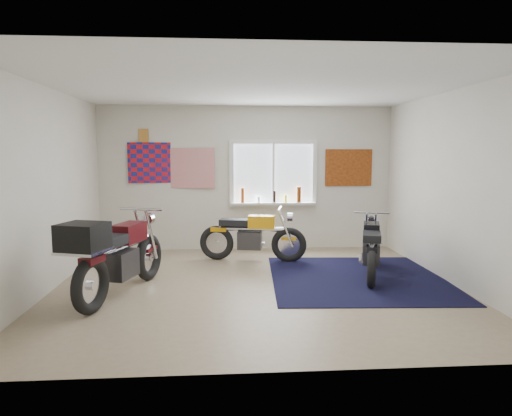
{
  "coord_description": "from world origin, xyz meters",
  "views": [
    {
      "loc": [
        -0.44,
        -6.12,
        1.84
      ],
      "look_at": [
        0.02,
        0.4,
        1.04
      ],
      "focal_mm": 32.0,
      "sensor_mm": 36.0,
      "label": 1
    }
  ],
  "objects": [
    {
      "name": "ground",
      "position": [
        0.0,
        0.0,
        0.0
      ],
      "size": [
        5.5,
        5.5,
        0.0
      ],
      "primitive_type": "plane",
      "color": "#9E896B",
      "rests_on": "ground"
    },
    {
      "name": "room_shell",
      "position": [
        0.0,
        0.0,
        1.64
      ],
      "size": [
        5.5,
        5.5,
        5.5
      ],
      "color": "white",
      "rests_on": "ground"
    },
    {
      "name": "navy_rug",
      "position": [
        1.51,
        0.28,
        0.01
      ],
      "size": [
        2.65,
        2.74,
        0.01
      ],
      "primitive_type": "cube",
      "rotation": [
        0.0,
        0.0,
        -0.06
      ],
      "color": "black",
      "rests_on": "ground"
    },
    {
      "name": "window_assembly",
      "position": [
        0.5,
        2.47,
        1.37
      ],
      "size": [
        1.66,
        0.17,
        1.26
      ],
      "color": "white",
      "rests_on": "room_shell"
    },
    {
      "name": "oil_bottles",
      "position": [
        0.56,
        2.4,
        1.03
      ],
      "size": [
        1.15,
        0.09,
        0.3
      ],
      "color": "#964115",
      "rests_on": "window_assembly"
    },
    {
      "name": "flag_display",
      "position": [
        -1.9,
        2.48,
        2.15
      ],
      "size": [
        1.6,
        0.1,
        1.17
      ],
      "color": "red",
      "rests_on": "room_shell"
    },
    {
      "name": "triumph_poster",
      "position": [
        1.95,
        2.48,
        1.55
      ],
      "size": [
        0.9,
        0.03,
        0.7
      ],
      "primitive_type": "cube",
      "color": "#A54C14",
      "rests_on": "room_shell"
    },
    {
      "name": "yellow_triumph",
      "position": [
        0.03,
        1.5,
        0.41
      ],
      "size": [
        1.82,
        0.62,
        0.93
      ],
      "rotation": [
        0.0,
        0.0,
        -0.21
      ],
      "color": "black",
      "rests_on": "ground"
    },
    {
      "name": "black_chrome_bike",
      "position": [
        1.75,
        0.42,
        0.4
      ],
      "size": [
        0.72,
        1.74,
        0.92
      ],
      "rotation": [
        0.0,
        0.0,
        1.27
      ],
      "color": "black",
      "rests_on": "navy_rug"
    },
    {
      "name": "maroon_tourer",
      "position": [
        -1.8,
        -0.41,
        0.56
      ],
      "size": [
        1.01,
        2.1,
        1.08
      ],
      "rotation": [
        0.0,
        0.0,
        1.27
      ],
      "color": "black",
      "rests_on": "ground"
    }
  ]
}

